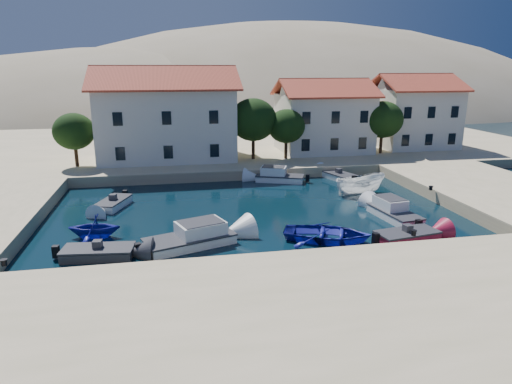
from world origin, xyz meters
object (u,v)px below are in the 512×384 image
at_px(boat_east, 360,194).
at_px(rowboat_south, 327,240).
at_px(building_left, 166,112).
at_px(building_mid, 323,115).
at_px(cabin_cruiser_east, 395,212).
at_px(building_right, 413,110).
at_px(cabin_cruiser_south, 190,238).

bearing_deg(boat_east, rowboat_south, 138.07).
xyz_separation_m(building_left, building_mid, (18.00, 1.00, -0.71)).
bearing_deg(cabin_cruiser_east, building_right, -38.13).
bearing_deg(building_mid, boat_east, -96.88).
xyz_separation_m(building_left, building_right, (30.00, 2.00, -0.46)).
distance_m(building_right, cabin_cruiser_south, 39.10).
bearing_deg(building_left, building_right, 3.81).
distance_m(building_mid, cabin_cruiser_east, 23.02).
xyz_separation_m(building_left, boat_east, (16.12, -14.60, -5.94)).
distance_m(building_left, boat_east, 22.54).
distance_m(cabin_cruiser_south, cabin_cruiser_east, 14.97).
distance_m(building_right, rowboat_south, 33.87).
xyz_separation_m(building_right, cabin_cruiser_south, (-28.94, -25.81, -5.00)).
distance_m(building_left, cabin_cruiser_south, 24.45).
relative_size(building_right, cabin_cruiser_south, 1.60).
bearing_deg(cabin_cruiser_south, building_right, 22.23).
distance_m(building_right, cabin_cruiser_east, 27.82).
distance_m(cabin_cruiser_east, boat_east, 6.84).
xyz_separation_m(building_left, cabin_cruiser_east, (15.83, -21.42, -5.46)).
distance_m(building_mid, cabin_cruiser_south, 30.42).
xyz_separation_m(cabin_cruiser_south, rowboat_south, (8.58, -0.69, -0.48)).
distance_m(cabin_cruiser_south, boat_east, 17.66).
bearing_deg(rowboat_south, cabin_cruiser_east, -41.11).
bearing_deg(building_mid, rowboat_south, -108.15).
height_order(building_left, cabin_cruiser_south, building_left).
xyz_separation_m(rowboat_south, boat_east, (6.48, 9.90, 0.00)).
bearing_deg(building_left, cabin_cruiser_east, -53.53).
bearing_deg(building_right, cabin_cruiser_south, -138.27).
bearing_deg(building_mid, building_left, -176.82).
xyz_separation_m(cabin_cruiser_south, cabin_cruiser_east, (14.77, 2.39, 0.00)).
height_order(building_left, boat_east, building_left).
height_order(building_right, boat_east, building_right).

